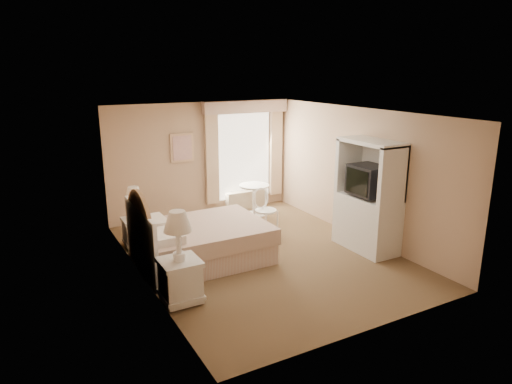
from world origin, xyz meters
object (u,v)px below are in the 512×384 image
round_table (254,195)px  armoire (368,205)px  bed (196,241)px  nightstand_near (180,269)px  nightstand_far (136,224)px  cafe_chair (264,207)px

round_table → armoire: (0.86, -2.70, 0.36)m
round_table → bed: bearing=-139.8°
bed → armoire: 3.12m
bed → armoire: bearing=-17.9°
nightstand_near → nightstand_far: nightstand_near is taller
nightstand_far → round_table: 2.85m
nightstand_far → armoire: (3.65, -2.13, 0.41)m
nightstand_far → round_table: nightstand_far is taller
cafe_chair → nightstand_near: bearing=-158.0°
nightstand_near → armoire: armoire is taller
nightstand_near → cafe_chair: (2.46, 1.95, 0.02)m
nightstand_far → armoire: bearing=-30.3°
round_table → nightstand_near: bearing=-133.3°
bed → round_table: (2.07, 1.75, 0.11)m
nightstand_far → round_table: bearing=11.4°
bed → nightstand_far: bearing=121.2°
nightstand_near → cafe_chair: 3.14m
round_table → cafe_chair: size_ratio=0.79×
nightstand_far → nightstand_near: bearing=-90.0°
nightstand_near → armoire: (3.65, 0.27, 0.33)m
bed → nightstand_near: bed is taller
nightstand_far → armoire: size_ratio=0.56×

